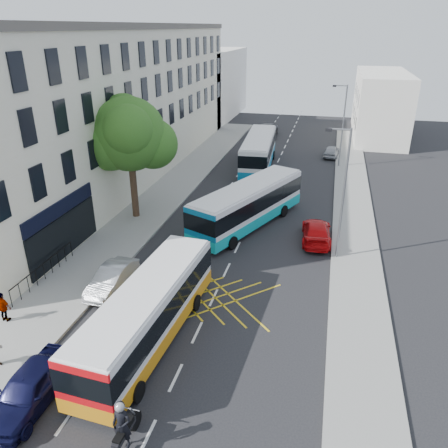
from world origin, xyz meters
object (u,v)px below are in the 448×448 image
Objects in this scene: pedestrian_far at (3,307)px; lamp_far at (342,122)px; bus_far at (259,151)px; parked_car_blue at (30,388)px; bus_near at (148,312)px; distant_car_grey at (267,130)px; parked_car_silver at (112,279)px; bus_mid at (248,205)px; motorbike at (123,427)px; red_hatchback at (316,232)px; street_tree at (129,135)px; lamp_near at (342,189)px; distant_car_silver at (332,151)px.

lamp_far is at bearing -111.42° from pedestrian_far.
bus_far reaches higher than parked_car_blue.
distant_car_grey is at bearing 95.12° from bus_near.
bus_mid is at bearing 62.59° from parked_car_silver.
motorbike is 18.60m from red_hatchback.
parked_car_silver is at bearing 121.26° from motorbike.
street_tree is 3.78× the size of motorbike.
lamp_near reaches higher than parked_car_silver.
bus_far is 3.14× the size of distant_car_silver.
lamp_far is (0.00, 20.00, 0.00)m from lamp_near.
red_hatchback is at bearing -78.34° from distant_car_grey.
bus_mid is 18.79m from parked_car_blue.
distant_car_grey is at bearing 118.87° from bus_mid.
parked_car_silver is (-5.02, 9.03, -0.31)m from motorbike.
parked_car_blue is 5.94m from pedestrian_far.
motorbike is at bearing -68.73° from bus_mid.
street_tree is 1.10× the size of lamp_far.
motorbike is 0.53× the size of parked_car_blue.
motorbike is (-6.78, -35.52, -3.65)m from lamp_far.
lamp_near is at bearing 98.73° from distant_car_silver.
red_hatchback is 0.85× the size of distant_car_grey.
lamp_far is at bearing 49.19° from street_tree.
distant_car_grey is (-9.15, 12.11, -3.87)m from lamp_far.
bus_mid is at bearing 3.97° from street_tree.
lamp_near is 0.77× the size of bus_near.
lamp_far reaches higher than bus_far.
parked_car_silver is 13.69m from red_hatchback.
distant_car_silver is at bearing 34.86° from bus_far.
bus_far reaches higher than distant_car_grey.
motorbike is 10.33m from parked_car_silver.
pedestrian_far is (-6.29, -42.64, 0.19)m from distant_car_grey.
street_tree is at bearing -87.72° from pedestrian_far.
lamp_near is 3.43× the size of motorbike.
lamp_near is at bearing -70.19° from bus_far.
bus_near is 7.34m from pedestrian_far.
red_hatchback is at bearing 41.34° from parked_car_silver.
bus_near reaches higher than pedestrian_far.
parked_car_silver is (-3.88, -24.47, -1.03)m from bus_far.
red_hatchback is at bearing 64.36° from bus_near.
motorbike is (-6.78, -15.52, -3.65)m from lamp_near.
street_tree reaches higher than motorbike.
bus_near reaches higher than distant_car_silver.
bus_far reaches higher than distant_car_silver.
lamp_near is 1.49× the size of distant_car_grey.
bus_mid reaches higher than distant_car_grey.
motorbike is (7.93, -18.49, -5.32)m from street_tree.
lamp_near reaches higher than motorbike.
bus_far is 33.52m from motorbike.
red_hatchback is at bearing 119.32° from lamp_near.
motorbike reaches higher than red_hatchback.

